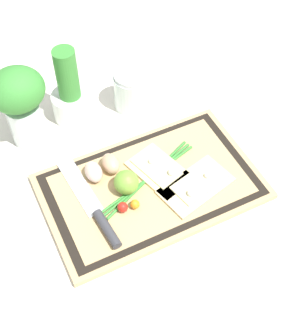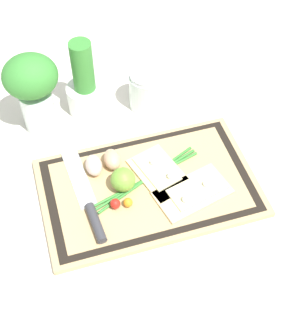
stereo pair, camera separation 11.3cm
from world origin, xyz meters
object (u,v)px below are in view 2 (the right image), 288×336
(sauce_jar, at_px, (146,92))
(herb_pot, at_px, (85,88))
(cherry_tomato_red, at_px, (115,204))
(pizza_slice_near, at_px, (194,192))
(lime, at_px, (123,180))
(herb_glass, at_px, (33,87))
(pizza_slice_far, at_px, (159,172))
(egg_brown, at_px, (112,159))
(egg_pink, at_px, (94,165))
(cherry_tomato_yellow, at_px, (128,202))
(knife, at_px, (90,208))

(sauce_jar, bearing_deg, herb_pot, 169.10)
(cherry_tomato_red, xyz_separation_m, herb_pot, (0.01, 0.35, 0.05))
(pizza_slice_near, bearing_deg, herb_pot, 115.92)
(lime, bearing_deg, herb_glass, 119.42)
(pizza_slice_far, relative_size, sauce_jar, 1.55)
(egg_brown, xyz_separation_m, cherry_tomato_red, (-0.02, -0.12, -0.01))
(egg_pink, relative_size, cherry_tomato_red, 2.42)
(egg_brown, relative_size, herb_pot, 0.27)
(lime, xyz_separation_m, cherry_tomato_yellow, (-0.00, -0.05, -0.02))
(pizza_slice_far, height_order, herb_pot, herb_pot)
(pizza_slice_far, xyz_separation_m, lime, (-0.09, -0.01, 0.02))
(cherry_tomato_red, xyz_separation_m, cherry_tomato_yellow, (0.03, -0.00, -0.00))
(cherry_tomato_yellow, bearing_deg, pizza_slice_far, 34.76)
(egg_pink, height_order, herb_glass, herb_glass)
(pizza_slice_far, xyz_separation_m, egg_pink, (-0.15, 0.05, 0.01))
(cherry_tomato_yellow, xyz_separation_m, herb_glass, (-0.15, 0.33, 0.11))
(pizza_slice_far, xyz_separation_m, knife, (-0.18, -0.06, 0.00))
(herb_glass, bearing_deg, cherry_tomato_red, -69.27)
(herb_pot, xyz_separation_m, herb_glass, (-0.13, -0.03, 0.06))
(pizza_slice_near, relative_size, egg_pink, 3.24)
(pizza_slice_far, distance_m, lime, 0.10)
(pizza_slice_near, xyz_separation_m, sauce_jar, (-0.02, 0.33, 0.02))
(egg_brown, relative_size, herb_glass, 0.26)
(herb_pot, xyz_separation_m, sauce_jar, (0.16, -0.03, -0.03))
(knife, xyz_separation_m, cherry_tomato_yellow, (0.09, -0.01, 0.00))
(egg_brown, distance_m, herb_pot, 0.23)
(pizza_slice_near, relative_size, lime, 3.27)
(cherry_tomato_red, relative_size, cherry_tomato_yellow, 1.11)
(knife, relative_size, herb_glass, 1.23)
(pizza_slice_near, xyz_separation_m, cherry_tomato_yellow, (-0.16, 0.01, 0.01))
(pizza_slice_far, bearing_deg, lime, -171.51)
(pizza_slice_near, height_order, lime, lime)
(herb_glass, bearing_deg, pizza_slice_far, -46.33)
(knife, distance_m, sauce_jar, 0.39)
(knife, distance_m, egg_brown, 0.14)
(egg_brown, height_order, lime, lime)
(cherry_tomato_red, xyz_separation_m, sauce_jar, (0.17, 0.32, 0.02))
(herb_glass, bearing_deg, egg_brown, -53.95)
(pizza_slice_far, bearing_deg, sauce_jar, 80.04)
(pizza_slice_far, xyz_separation_m, herb_pot, (-0.12, 0.29, 0.05))
(pizza_slice_far, height_order, knife, pizza_slice_far)
(pizza_slice_near, bearing_deg, egg_pink, 147.56)
(egg_pink, relative_size, herb_glass, 0.26)
(sauce_jar, bearing_deg, knife, -126.37)
(pizza_slice_far, bearing_deg, pizza_slice_near, -52.34)
(herb_pot, bearing_deg, lime, -85.71)
(egg_brown, relative_size, cherry_tomato_yellow, 2.69)
(lime, bearing_deg, egg_pink, 128.90)
(pizza_slice_far, height_order, cherry_tomato_yellow, pizza_slice_far)
(herb_glass, bearing_deg, pizza_slice_near, -47.64)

